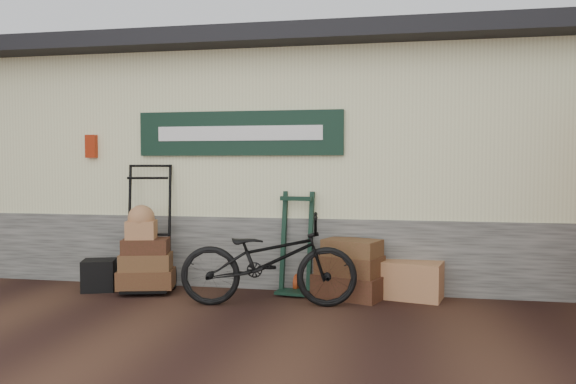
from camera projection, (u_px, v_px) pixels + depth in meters
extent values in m
plane|color=black|center=(242.00, 310.00, 6.06)|extent=(80.00, 80.00, 0.00)
cube|color=#4C4C47|center=(289.00, 236.00, 8.73)|extent=(14.00, 3.54, 0.90)
cube|color=beige|center=(289.00, 139.00, 8.66)|extent=(14.00, 3.50, 2.10)
cube|color=black|center=(287.00, 62.00, 8.45)|extent=(14.40, 4.10, 0.20)
cube|color=black|center=(239.00, 133.00, 6.96)|extent=(2.60, 0.06, 0.55)
cube|color=white|center=(238.00, 133.00, 6.93)|extent=(2.10, 0.01, 0.18)
cube|color=#9C240B|center=(92.00, 146.00, 7.34)|extent=(0.14, 0.10, 0.30)
cube|color=#9B663E|center=(412.00, 280.00, 6.54)|extent=(0.75, 0.58, 0.44)
cube|color=black|center=(99.00, 275.00, 6.95)|extent=(0.47, 0.44, 0.39)
imported|color=black|center=(268.00, 255.00, 6.19)|extent=(0.95, 2.04, 1.14)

